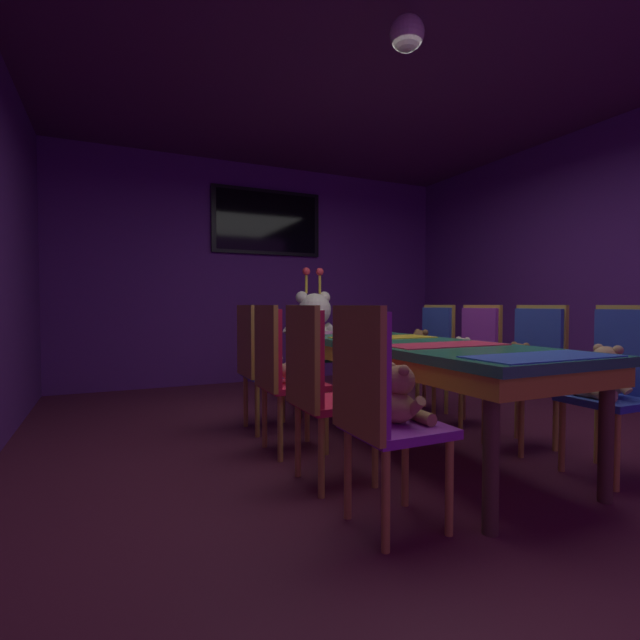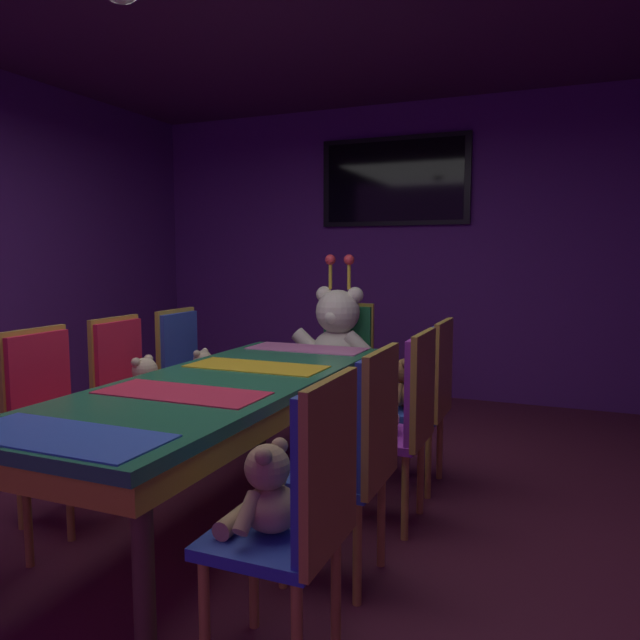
{
  "view_description": "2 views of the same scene",
  "coord_description": "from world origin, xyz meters",
  "px_view_note": "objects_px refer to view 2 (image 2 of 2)",
  "views": [
    {
      "loc": [
        -1.86,
        -2.56,
        0.99
      ],
      "look_at": [
        -0.2,
        1.05,
        0.85
      ],
      "focal_mm": 25.68,
      "sensor_mm": 36.0,
      "label": 1
    },
    {
      "loc": [
        1.58,
        -2.55,
        1.36
      ],
      "look_at": [
        0.05,
        1.14,
        0.92
      ],
      "focal_mm": 33.9,
      "sensor_mm": 36.0,
      "label": 2
    }
  ],
  "objects_px": {
    "teddy_right_0": "(266,494)",
    "chair_right_3": "(429,387)",
    "chair_right_2": "(407,409)",
    "teddy_left_2": "(146,385)",
    "chair_right_1": "(362,443)",
    "teddy_right_2": "(379,411)",
    "chair_right_0": "(307,498)",
    "teddy_left_3": "(204,371)",
    "teddy_right_1": "(330,444)",
    "king_teddy_bear": "(337,337)",
    "banquet_table": "(223,396)",
    "chair_left_3": "(186,366)",
    "teddy_right_3": "(405,386)",
    "chair_left_2": "(126,382)",
    "wall_tv": "(394,181)",
    "chair_left_1": "(48,405)",
    "throne_chair": "(345,354)"
  },
  "relations": [
    {
      "from": "chair_left_3",
      "to": "wall_tv",
      "type": "bearing_deg",
      "value": 69.56
    },
    {
      "from": "chair_left_2",
      "to": "teddy_right_1",
      "type": "relative_size",
      "value": 3.44
    },
    {
      "from": "chair_right_0",
      "to": "throne_chair",
      "type": "bearing_deg",
      "value": -72.28
    },
    {
      "from": "chair_left_1",
      "to": "teddy_right_3",
      "type": "relative_size",
      "value": 3.06
    },
    {
      "from": "chair_right_3",
      "to": "king_teddy_bear",
      "type": "height_order",
      "value": "king_teddy_bear"
    },
    {
      "from": "teddy_left_2",
      "to": "teddy_right_2",
      "type": "relative_size",
      "value": 1.13
    },
    {
      "from": "chair_right_2",
      "to": "chair_right_3",
      "type": "bearing_deg",
      "value": -89.31
    },
    {
      "from": "banquet_table",
      "to": "wall_tv",
      "type": "relative_size",
      "value": 1.71
    },
    {
      "from": "teddy_left_3",
      "to": "chair_right_1",
      "type": "distance_m",
      "value": 1.91
    },
    {
      "from": "chair_right_0",
      "to": "chair_right_2",
      "type": "bearing_deg",
      "value": -90.73
    },
    {
      "from": "chair_left_3",
      "to": "chair_right_3",
      "type": "distance_m",
      "value": 1.69
    },
    {
      "from": "throne_chair",
      "to": "teddy_left_3",
      "type": "bearing_deg",
      "value": -37.56
    },
    {
      "from": "chair_left_1",
      "to": "teddy_right_2",
      "type": "height_order",
      "value": "chair_left_1"
    },
    {
      "from": "chair_left_1",
      "to": "teddy_left_3",
      "type": "xyz_separation_m",
      "value": [
        0.16,
        1.18,
        -0.03
      ]
    },
    {
      "from": "banquet_table",
      "to": "teddy_right_3",
      "type": "xyz_separation_m",
      "value": [
        0.71,
        0.85,
        -0.07
      ]
    },
    {
      "from": "throne_chair",
      "to": "king_teddy_bear",
      "type": "xyz_separation_m",
      "value": [
        0.0,
        -0.17,
        0.15
      ]
    },
    {
      "from": "throne_chair",
      "to": "chair_left_3",
      "type": "bearing_deg",
      "value": -42.83
    },
    {
      "from": "teddy_right_0",
      "to": "chair_right_3",
      "type": "relative_size",
      "value": 0.32
    },
    {
      "from": "banquet_table",
      "to": "teddy_left_2",
      "type": "relative_size",
      "value": 7.67
    },
    {
      "from": "teddy_right_0",
      "to": "chair_right_2",
      "type": "height_order",
      "value": "chair_right_2"
    },
    {
      "from": "teddy_right_3",
      "to": "king_teddy_bear",
      "type": "relative_size",
      "value": 0.36
    },
    {
      "from": "chair_right_1",
      "to": "chair_right_3",
      "type": "distance_m",
      "value": 1.13
    },
    {
      "from": "chair_right_1",
      "to": "teddy_right_2",
      "type": "bearing_deg",
      "value": -79.69
    },
    {
      "from": "teddy_right_3",
      "to": "banquet_table",
      "type": "bearing_deg",
      "value": 50.07
    },
    {
      "from": "teddy_left_2",
      "to": "chair_right_2",
      "type": "relative_size",
      "value": 0.32
    },
    {
      "from": "teddy_right_2",
      "to": "king_teddy_bear",
      "type": "xyz_separation_m",
      "value": [
        -0.72,
        1.29,
        0.17
      ]
    },
    {
      "from": "chair_right_2",
      "to": "chair_right_3",
      "type": "xyz_separation_m",
      "value": [
        -0.01,
        0.54,
        0.0
      ]
    },
    {
      "from": "chair_left_3",
      "to": "teddy_right_3",
      "type": "xyz_separation_m",
      "value": [
        1.54,
        -0.02,
        -0.01
      ]
    },
    {
      "from": "teddy_left_2",
      "to": "teddy_left_3",
      "type": "distance_m",
      "value": 0.58
    },
    {
      "from": "wall_tv",
      "to": "chair_left_2",
      "type": "bearing_deg",
      "value": -106.98
    },
    {
      "from": "chair_left_1",
      "to": "teddy_left_2",
      "type": "xyz_separation_m",
      "value": [
        0.14,
        0.6,
        -0.01
      ]
    },
    {
      "from": "chair_right_1",
      "to": "throne_chair",
      "type": "distance_m",
      "value": 2.22
    },
    {
      "from": "teddy_right_1",
      "to": "king_teddy_bear",
      "type": "height_order",
      "value": "king_teddy_bear"
    },
    {
      "from": "banquet_table",
      "to": "chair_left_3",
      "type": "bearing_deg",
      "value": 133.76
    },
    {
      "from": "chair_right_3",
      "to": "teddy_right_2",
      "type": "bearing_deg",
      "value": 75.76
    },
    {
      "from": "teddy_left_2",
      "to": "teddy_right_0",
      "type": "bearing_deg",
      "value": -39.75
    },
    {
      "from": "teddy_right_1",
      "to": "chair_right_3",
      "type": "height_order",
      "value": "chair_right_3"
    },
    {
      "from": "teddy_left_2",
      "to": "chair_right_1",
      "type": "height_order",
      "value": "chair_right_1"
    },
    {
      "from": "chair_left_1",
      "to": "chair_right_2",
      "type": "xyz_separation_m",
      "value": [
        1.71,
        0.62,
        0.0
      ]
    },
    {
      "from": "teddy_right_1",
      "to": "chair_left_2",
      "type": "bearing_deg",
      "value": -20.56
    },
    {
      "from": "chair_left_3",
      "to": "teddy_left_3",
      "type": "height_order",
      "value": "chair_left_3"
    },
    {
      "from": "teddy_left_2",
      "to": "chair_right_3",
      "type": "relative_size",
      "value": 0.32
    },
    {
      "from": "teddy_right_0",
      "to": "chair_right_3",
      "type": "height_order",
      "value": "chair_right_3"
    },
    {
      "from": "chair_left_2",
      "to": "king_teddy_bear",
      "type": "bearing_deg",
      "value": 56.65
    },
    {
      "from": "teddy_right_1",
      "to": "chair_right_3",
      "type": "distance_m",
      "value": 1.15
    },
    {
      "from": "chair_right_0",
      "to": "chair_right_1",
      "type": "relative_size",
      "value": 1.0
    },
    {
      "from": "teddy_right_1",
      "to": "teddy_left_2",
      "type": "bearing_deg",
      "value": -22.49
    },
    {
      "from": "chair_left_2",
      "to": "throne_chair",
      "type": "height_order",
      "value": "same"
    },
    {
      "from": "chair_left_3",
      "to": "chair_right_2",
      "type": "relative_size",
      "value": 1.0
    },
    {
      "from": "teddy_right_2",
      "to": "chair_right_0",
      "type": "bearing_deg",
      "value": 96.08
    }
  ]
}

